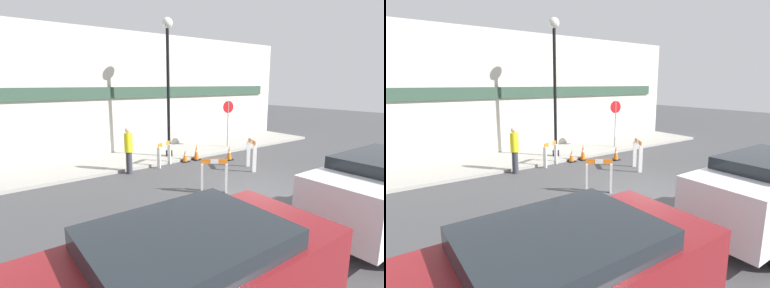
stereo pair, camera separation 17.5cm
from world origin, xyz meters
The scene contains 14 objects.
ground_plane centered at (0.00, 0.00, 0.00)m, with size 60.00×60.00×0.00m, color #424244.
sidewalk_slab centered at (0.00, 5.92, 0.06)m, with size 18.00×2.83×0.12m.
storefront_facade centered at (0.00, 7.40, 2.75)m, with size 18.00×0.22×5.50m.
streetlamp_post centered at (0.08, 5.26, 3.74)m, with size 0.44×0.44×5.67m.
stop_sign centered at (3.50, 5.25, 1.63)m, with size 0.60×0.10×2.26m.
barricade_0 centered at (1.72, 2.03, 0.61)m, with size 0.52×0.77×1.14m.
barricade_1 centered at (-0.72, 4.35, 0.51)m, with size 0.75×0.42×0.96m.
barricade_2 centered at (-1.05, 0.96, 0.55)m, with size 0.71×0.56×1.04m.
traffic_cone_0 centered at (0.89, 4.38, 0.33)m, with size 0.30×0.30×0.67m.
traffic_cone_1 centered at (0.32, 4.40, 0.24)m, with size 0.30×0.30×0.51m.
traffic_cone_2 centered at (2.02, 3.55, 0.29)m, with size 0.30×0.30×0.60m.
person_worker centered at (-2.25, 4.25, 0.93)m, with size 0.42×0.42×1.70m.
parked_car_0 centered at (-4.82, -2.94, 0.91)m, with size 4.00×2.00×1.61m.
parked_car_1 centered at (0.55, -2.94, 0.95)m, with size 4.33×1.83×1.68m.
Camera 1 is at (-6.61, -5.48, 3.21)m, focal length 28.00 mm.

